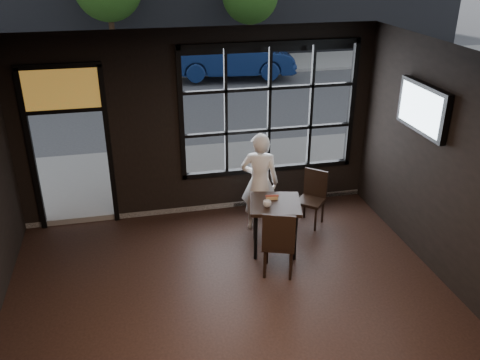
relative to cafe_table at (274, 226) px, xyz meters
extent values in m
cube|color=black|center=(-0.90, -2.00, -0.42)|extent=(6.00, 7.00, 0.02)
cube|color=black|center=(-0.90, -2.00, 2.80)|extent=(6.00, 7.00, 0.02)
cube|color=black|center=(0.30, 1.50, 1.39)|extent=(3.06, 0.12, 2.28)
cube|color=orange|center=(-3.00, 1.50, 1.94)|extent=(1.20, 0.06, 0.70)
cube|color=#545456|center=(-0.90, 22.00, -0.43)|extent=(60.00, 41.00, 0.04)
cube|color=black|center=(0.00, 0.00, 0.00)|extent=(0.91, 0.91, 0.82)
cube|color=black|center=(-0.11, -0.61, 0.11)|extent=(0.58, 0.58, 1.05)
cube|color=black|center=(0.81, 0.61, 0.06)|extent=(0.58, 0.58, 0.94)
imported|color=white|center=(-0.07, 0.67, 0.44)|extent=(0.71, 0.58, 1.70)
imported|color=silver|center=(-0.15, -0.10, 0.45)|extent=(0.17, 0.17, 0.10)
cube|color=black|center=(2.03, -0.32, 1.83)|extent=(0.13, 1.19, 0.69)
imported|color=#0F2250|center=(1.60, 10.84, 0.40)|extent=(4.42, 1.96, 1.41)
cylinder|color=#332114|center=(-2.40, 13.47, 0.72)|extent=(0.21, 0.21, 2.26)
cylinder|color=#332114|center=(2.84, 13.35, 0.57)|extent=(0.18, 0.18, 1.96)
camera|label=1|loc=(-2.00, -6.51, 3.94)|focal=38.00mm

